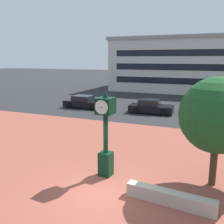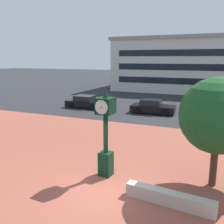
# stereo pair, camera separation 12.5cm
# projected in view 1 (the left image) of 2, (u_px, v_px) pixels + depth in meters

# --- Properties ---
(ground_plane) EXTENTS (200.00, 200.00, 0.00)m
(ground_plane) POSITION_uv_depth(u_px,v_px,m) (101.00, 193.00, 9.75)
(ground_plane) COLOR #262628
(plaza_brick_paving) EXTENTS (44.00, 14.54, 0.01)m
(plaza_brick_paving) POSITION_uv_depth(u_px,v_px,m) (128.00, 162.00, 12.71)
(plaza_brick_paving) COLOR brown
(plaza_brick_paving) RESTS_ON ground
(planter_wall) EXTENTS (3.22, 0.72, 0.50)m
(planter_wall) POSITION_uv_depth(u_px,v_px,m) (170.00, 198.00, 8.96)
(planter_wall) COLOR #ADA393
(planter_wall) RESTS_ON ground
(street_clock) EXTENTS (0.73, 0.81, 3.80)m
(street_clock) POSITION_uv_depth(u_px,v_px,m) (106.00, 133.00, 10.86)
(street_clock) COLOR black
(street_clock) RESTS_ON ground
(plaza_tree) EXTENTS (3.24, 3.02, 4.44)m
(plaza_tree) POSITION_uv_depth(u_px,v_px,m) (222.00, 117.00, 9.87)
(plaza_tree) COLOR #42301E
(plaza_tree) RESTS_ON ground
(car_street_near) EXTENTS (4.20, 2.11, 1.28)m
(car_street_near) POSITION_uv_depth(u_px,v_px,m) (151.00, 107.00, 24.03)
(car_street_near) COLOR black
(car_street_near) RESTS_ON ground
(car_street_mid) EXTENTS (4.30, 2.01, 1.28)m
(car_street_mid) POSITION_uv_depth(u_px,v_px,m) (84.00, 102.00, 26.63)
(car_street_mid) COLOR black
(car_street_mid) RESTS_ON ground
(civic_building) EXTENTS (29.39, 16.14, 8.35)m
(civic_building) POSITION_uv_depth(u_px,v_px,m) (208.00, 64.00, 41.21)
(civic_building) COLOR beige
(civic_building) RESTS_ON ground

